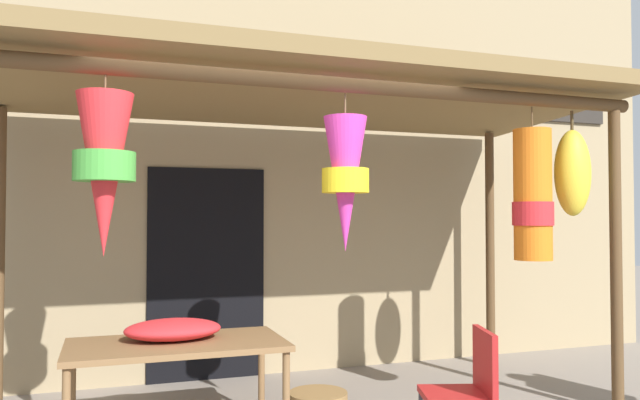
{
  "coord_description": "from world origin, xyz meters",
  "views": [
    {
      "loc": [
        -1.11,
        -3.57,
        1.52
      ],
      "look_at": [
        0.44,
        0.87,
        1.66
      ],
      "focal_mm": 34.5,
      "sensor_mm": 36.0,
      "label": 1
    }
  ],
  "objects": [
    {
      "name": "display_table",
      "position": [
        -0.64,
        0.73,
        0.62
      ],
      "size": [
        1.45,
        0.79,
        0.68
      ],
      "color": "brown",
      "rests_on": "ground_plane"
    },
    {
      "name": "market_stall_canopy",
      "position": [
        0.41,
        0.9,
        2.32
      ],
      "size": [
        5.08,
        2.18,
        2.65
      ],
      "color": "brown",
      "rests_on": "ground_plane"
    },
    {
      "name": "folding_chair",
      "position": [
        0.99,
        -0.31,
        0.5
      ],
      "size": [
        0.5,
        0.5,
        0.84
      ],
      "color": "#AD1E1E",
      "rests_on": "ground_plane"
    },
    {
      "name": "shop_facade",
      "position": [
        -0.0,
        2.43,
        2.24
      ],
      "size": [
        10.1,
        0.29,
        4.48
      ],
      "color": "#9E8966",
      "rests_on": "ground_plane"
    },
    {
      "name": "flower_heap_on_table",
      "position": [
        -0.65,
        0.8,
        0.75
      ],
      "size": [
        0.66,
        0.46,
        0.14
      ],
      "color": "red",
      "rests_on": "display_table"
    }
  ]
}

